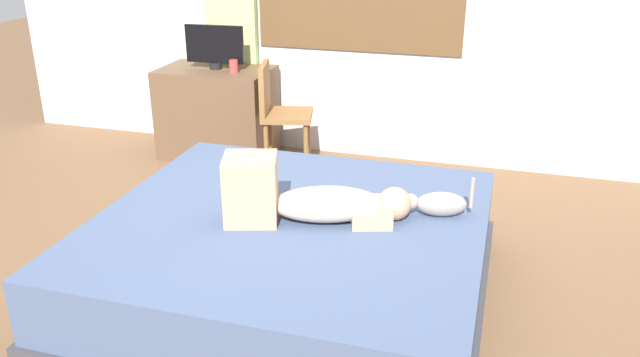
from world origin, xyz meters
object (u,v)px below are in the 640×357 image
(desk, at_px, (218,113))
(chair_by_desk, at_px, (278,109))
(cat, at_px, (438,204))
(cup, at_px, (234,66))
(bed, at_px, (291,259))
(person_lying, at_px, (308,199))
(tv_monitor, at_px, (215,46))

(desk, height_order, chair_by_desk, chair_by_desk)
(cat, relative_size, desk, 0.39)
(cup, height_order, chair_by_desk, chair_by_desk)
(bed, bearing_deg, chair_by_desk, 111.83)
(bed, bearing_deg, cat, 18.63)
(bed, bearing_deg, desk, 124.09)
(bed, xyz_separation_m, chair_by_desk, (-0.69, 1.71, 0.27))
(bed, xyz_separation_m, person_lying, (0.09, 0.01, 0.35))
(person_lying, relative_size, desk, 1.04)
(desk, xyz_separation_m, cup, (0.20, -0.08, 0.42))
(desk, distance_m, tv_monitor, 0.55)
(person_lying, distance_m, cup, 2.18)
(cat, relative_size, cup, 3.52)
(cat, relative_size, tv_monitor, 0.73)
(desk, relative_size, tv_monitor, 1.87)
(bed, relative_size, chair_by_desk, 2.33)
(bed, xyz_separation_m, cup, (-1.09, 1.83, 0.56))
(tv_monitor, bearing_deg, chair_by_desk, -18.26)
(bed, height_order, cat, cat)
(desk, relative_size, chair_by_desk, 1.05)
(tv_monitor, height_order, chair_by_desk, tv_monitor)
(bed, height_order, person_lying, person_lying)
(bed, distance_m, cat, 0.81)
(desk, bearing_deg, cup, -21.41)
(desk, relative_size, cup, 9.01)
(cat, bearing_deg, tv_monitor, 140.14)
(tv_monitor, bearing_deg, desk, 180.00)
(person_lying, height_order, cup, cup)
(person_lying, height_order, chair_by_desk, chair_by_desk)
(cat, height_order, tv_monitor, tv_monitor)
(person_lying, bearing_deg, cup, 123.02)
(cup, bearing_deg, person_lying, -56.98)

